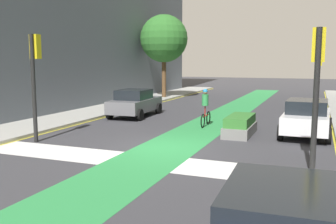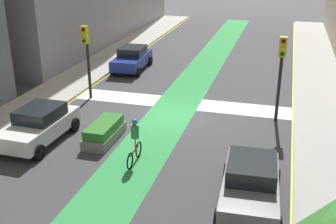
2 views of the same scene
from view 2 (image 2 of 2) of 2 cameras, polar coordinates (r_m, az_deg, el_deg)
ground_plane at (r=21.68m, az=0.49°, el=-0.58°), size 120.00×120.00×0.00m
bike_lane_paint at (r=21.72m, az=0.08°, el=-0.52°), size 2.40×60.00×0.01m
crosswalk_band at (r=23.48m, az=1.77°, el=1.22°), size 12.00×1.80×0.01m
sidewalk_left at (r=21.14m, az=20.54°, el=-2.43°), size 3.00×60.00×0.15m
curb_stripe_left at (r=21.06m, az=16.47°, el=-2.21°), size 0.16×60.00×0.01m
sidewalk_right at (r=24.56m, az=-16.66°, el=1.39°), size 3.00×60.00×0.15m
curb_stripe_right at (r=23.84m, az=-13.57°, el=0.92°), size 0.16×60.00×0.01m
traffic_signal_near_right at (r=23.79m, az=-10.89°, el=8.39°), size 0.35×0.52×4.12m
traffic_signal_near_left at (r=20.81m, az=14.95°, el=6.35°), size 0.35×0.52×4.23m
car_grey_left_far at (r=14.58m, az=11.02°, el=-9.36°), size 2.19×4.28×1.57m
car_blue_right_near at (r=29.72m, az=-4.85°, el=7.19°), size 2.16×4.27×1.57m
car_white_right_far at (r=19.53m, az=-16.86°, el=-1.62°), size 2.12×4.25×1.57m
cyclist_in_lane at (r=16.92m, az=-4.50°, el=-3.76°), size 0.32×1.73×1.86m
median_planter at (r=19.15m, az=-8.54°, el=-2.65°), size 1.08×2.65×0.85m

